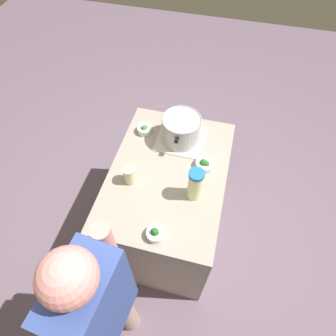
{
  "coord_description": "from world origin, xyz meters",
  "views": [
    {
      "loc": [
        1.1,
        0.28,
        2.53
      ],
      "look_at": [
        0.0,
        0.0,
        0.95
      ],
      "focal_mm": 30.85,
      "sensor_mm": 36.0,
      "label": 1
    }
  ],
  "objects_px": {
    "broccoli_bowl_front": "(155,233)",
    "broccoli_bowl_back": "(145,129)",
    "broccoli_bowl_center": "(205,164)",
    "cooking_pot": "(181,129)",
    "person_cook": "(105,314)",
    "mason_jar": "(130,175)",
    "lemonade_pitcher": "(195,184)"
  },
  "relations": [
    {
      "from": "broccoli_bowl_center",
      "to": "mason_jar",
      "type": "bearing_deg",
      "value": -62.76
    },
    {
      "from": "broccoli_bowl_center",
      "to": "person_cook",
      "type": "relative_size",
      "value": 0.08
    },
    {
      "from": "lemonade_pitcher",
      "to": "broccoli_bowl_back",
      "type": "bearing_deg",
      "value": -133.97
    },
    {
      "from": "mason_jar",
      "to": "broccoli_bowl_back",
      "type": "bearing_deg",
      "value": -175.25
    },
    {
      "from": "broccoli_bowl_back",
      "to": "person_cook",
      "type": "xyz_separation_m",
      "value": [
        1.26,
        0.18,
        0.01
      ]
    },
    {
      "from": "lemonade_pitcher",
      "to": "broccoli_bowl_front",
      "type": "distance_m",
      "value": 0.38
    },
    {
      "from": "cooking_pot",
      "to": "broccoli_bowl_front",
      "type": "xyz_separation_m",
      "value": [
        0.78,
        0.02,
        -0.08
      ]
    },
    {
      "from": "cooking_pot",
      "to": "mason_jar",
      "type": "bearing_deg",
      "value": -28.78
    },
    {
      "from": "cooking_pot",
      "to": "broccoli_bowl_center",
      "type": "distance_m",
      "value": 0.31
    },
    {
      "from": "lemonade_pitcher",
      "to": "person_cook",
      "type": "relative_size",
      "value": 0.15
    },
    {
      "from": "broccoli_bowl_back",
      "to": "lemonade_pitcher",
      "type": "bearing_deg",
      "value": 46.03
    },
    {
      "from": "cooking_pot",
      "to": "broccoli_bowl_back",
      "type": "relative_size",
      "value": 3.12
    },
    {
      "from": "lemonade_pitcher",
      "to": "cooking_pot",
      "type": "bearing_deg",
      "value": -157.22
    },
    {
      "from": "broccoli_bowl_front",
      "to": "broccoli_bowl_back",
      "type": "relative_size",
      "value": 0.96
    },
    {
      "from": "broccoli_bowl_front",
      "to": "broccoli_bowl_center",
      "type": "distance_m",
      "value": 0.61
    },
    {
      "from": "broccoli_bowl_back",
      "to": "cooking_pot",
      "type": "bearing_deg",
      "value": 88.96
    },
    {
      "from": "lemonade_pitcher",
      "to": "broccoli_bowl_back",
      "type": "height_order",
      "value": "lemonade_pitcher"
    },
    {
      "from": "mason_jar",
      "to": "person_cook",
      "type": "relative_size",
      "value": 0.08
    },
    {
      "from": "lemonade_pitcher",
      "to": "person_cook",
      "type": "distance_m",
      "value": 0.86
    },
    {
      "from": "mason_jar",
      "to": "broccoli_bowl_back",
      "type": "height_order",
      "value": "mason_jar"
    },
    {
      "from": "broccoli_bowl_front",
      "to": "cooking_pot",
      "type": "bearing_deg",
      "value": -178.33
    },
    {
      "from": "broccoli_bowl_front",
      "to": "broccoli_bowl_back",
      "type": "xyz_separation_m",
      "value": [
        -0.79,
        -0.31,
        -0.0
      ]
    },
    {
      "from": "cooking_pot",
      "to": "lemonade_pitcher",
      "type": "distance_m",
      "value": 0.49
    },
    {
      "from": "cooking_pot",
      "to": "broccoli_bowl_center",
      "type": "xyz_separation_m",
      "value": [
        0.21,
        0.22,
        -0.08
      ]
    },
    {
      "from": "lemonade_pitcher",
      "to": "person_cook",
      "type": "height_order",
      "value": "person_cook"
    },
    {
      "from": "broccoli_bowl_center",
      "to": "broccoli_bowl_back",
      "type": "relative_size",
      "value": 1.17
    },
    {
      "from": "cooking_pot",
      "to": "lemonade_pitcher",
      "type": "relative_size",
      "value": 1.41
    },
    {
      "from": "broccoli_bowl_center",
      "to": "broccoli_bowl_back",
      "type": "bearing_deg",
      "value": -113.15
    },
    {
      "from": "person_cook",
      "to": "broccoli_bowl_front",
      "type": "bearing_deg",
      "value": 164.96
    },
    {
      "from": "broccoli_bowl_front",
      "to": "person_cook",
      "type": "bearing_deg",
      "value": -15.04
    },
    {
      "from": "broccoli_bowl_center",
      "to": "person_cook",
      "type": "distance_m",
      "value": 1.09
    },
    {
      "from": "cooking_pot",
      "to": "broccoli_bowl_front",
      "type": "relative_size",
      "value": 3.25
    }
  ]
}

